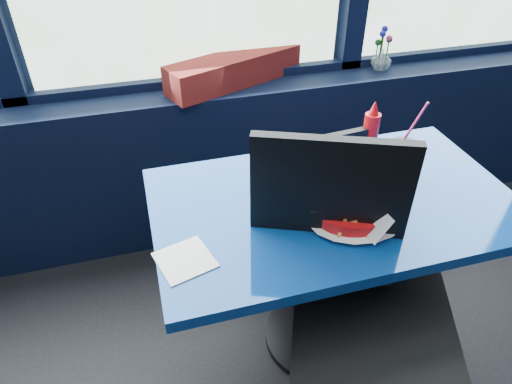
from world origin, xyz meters
name	(u,v)px	position (x,y,z in m)	size (l,w,h in m)	color
window_sill	(204,163)	(0.00, 2.87, 0.40)	(5.00, 0.26, 0.80)	black
near_table	(329,240)	(0.30, 2.00, 0.57)	(1.20, 0.70, 0.75)	black
chair_near_front	(354,286)	(0.27, 1.74, 0.61)	(0.63, 0.63, 1.07)	black
chair_near_back	(312,199)	(0.37, 2.32, 0.50)	(0.42, 0.43, 0.86)	black
planter_box	(234,69)	(0.18, 2.90, 0.87)	(0.66, 0.17, 0.13)	maroon
flower_vase	(382,57)	(0.92, 2.86, 0.86)	(0.13, 0.13, 0.21)	silver
food_basket	(359,210)	(0.33, 1.89, 0.79)	(0.35, 0.35, 0.10)	red
ketchup_bottle	(371,131)	(0.54, 2.24, 0.85)	(0.06, 0.06, 0.22)	red
soda_cup	(401,160)	(0.56, 2.06, 0.83)	(0.09, 0.09, 0.30)	#0C118B
napkin	(185,260)	(-0.22, 1.85, 0.75)	(0.15, 0.15, 0.00)	white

